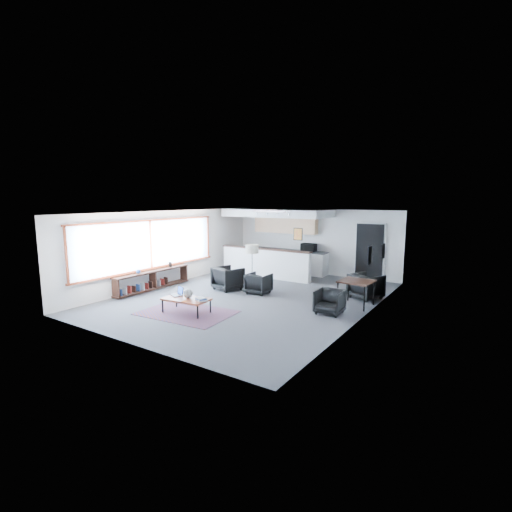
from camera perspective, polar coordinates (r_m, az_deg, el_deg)
The scene contains 21 objects.
room at distance 11.27m, azimuth -0.72°, elevation 0.07°, with size 7.02×9.02×2.62m.
window at distance 12.88m, azimuth -15.91°, elevation 1.53°, with size 0.10×5.95×1.66m.
console at distance 12.84m, azimuth -15.73°, elevation -3.59°, with size 0.35×3.00×0.80m.
kitchenette at distance 15.01m, azimuth 3.42°, elevation 2.54°, with size 4.20×1.96×2.60m.
doorway at distance 14.33m, azimuth 17.08°, elevation 0.65°, with size 1.10×0.12×2.15m.
track_light at distance 13.32m, azimuth 2.49°, elevation 6.72°, with size 1.60×0.07×0.15m.
wall_art_lower at distance 10.12m, azimuth 17.10°, elevation 0.12°, with size 0.03×0.38×0.48m.
wall_art_upper at distance 11.37m, azimuth 18.94°, elevation 0.70°, with size 0.03×0.34×0.44m.
kilim_rug at distance 10.14m, azimuth -10.61°, elevation -8.57°, with size 2.53×1.83×0.01m.
coffee_table at distance 10.04m, azimuth -10.67°, elevation -6.58°, with size 1.30×0.79×0.40m.
laptop at distance 10.36m, azimuth -11.83°, elevation -5.57°, with size 0.41×0.38×0.24m.
ceramic_pot at distance 10.00m, azimuth -10.42°, elevation -5.70°, with size 0.25×0.25×0.25m.
book_stack at distance 9.74m, azimuth -8.46°, elevation -6.58°, with size 0.33×0.30×0.09m.
coaster at distance 9.75m, azimuth -10.97°, elevation -6.84°, with size 0.11×0.11×0.01m.
armchair_left at distance 12.40m, azimuth -4.33°, elevation -3.26°, with size 0.83×0.77×0.85m, color black.
armchair_right at distance 11.90m, azimuth 0.39°, elevation -4.07°, with size 0.70×0.65×0.72m, color black.
floor_lamp at distance 12.22m, azimuth -0.61°, elevation 0.84°, with size 0.48×0.48×1.51m.
dining_table at distance 10.84m, azimuth 15.18°, elevation -4.00°, with size 0.91×0.91×0.73m.
dining_chair_near at distance 10.03m, azimuth 11.26°, elevation -7.03°, with size 0.59×0.55×0.60m, color black.
dining_chair_far at distance 11.78m, azimuth 16.56°, elevation -4.57°, with size 0.70×0.65×0.72m, color black.
microwave at distance 14.90m, azimuth 8.11°, elevation 1.44°, with size 0.57×0.32×0.39m, color black.
Camera 1 is at (6.24, -9.23, 3.01)m, focal length 26.00 mm.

